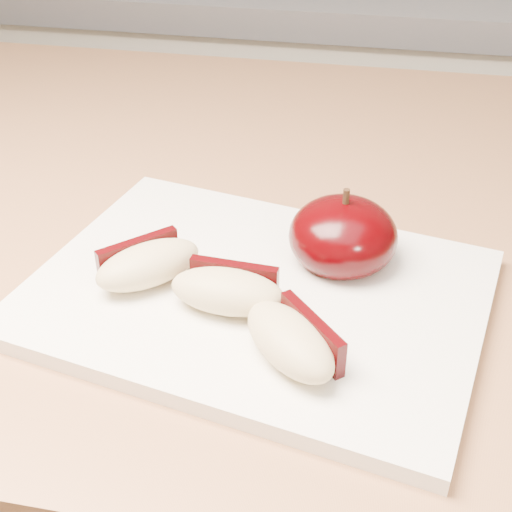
# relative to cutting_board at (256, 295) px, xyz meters

# --- Properties ---
(back_cabinet) EXTENTS (2.40, 0.62, 0.94)m
(back_cabinet) POSITION_rel_cutting_board_xyz_m (0.04, 0.84, -0.44)
(back_cabinet) COLOR silver
(back_cabinet) RESTS_ON ground
(cutting_board) EXTENTS (0.32, 0.26, 0.01)m
(cutting_board) POSITION_rel_cutting_board_xyz_m (0.00, 0.00, 0.00)
(cutting_board) COLOR white
(cutting_board) RESTS_ON island_counter
(apple_half) EXTENTS (0.10, 0.10, 0.06)m
(apple_half) POSITION_rel_cutting_board_xyz_m (0.05, 0.04, 0.02)
(apple_half) COLOR black
(apple_half) RESTS_ON cutting_board
(apple_wedge_a) EXTENTS (0.08, 0.08, 0.03)m
(apple_wedge_a) POSITION_rel_cutting_board_xyz_m (-0.07, -0.00, 0.02)
(apple_wedge_a) COLOR tan
(apple_wedge_a) RESTS_ON cutting_board
(apple_wedge_b) EXTENTS (0.07, 0.04, 0.03)m
(apple_wedge_b) POSITION_rel_cutting_board_xyz_m (-0.01, -0.02, 0.02)
(apple_wedge_b) COLOR tan
(apple_wedge_b) RESTS_ON cutting_board
(apple_wedge_c) EXTENTS (0.07, 0.08, 0.03)m
(apple_wedge_c) POSITION_rel_cutting_board_xyz_m (0.03, -0.06, 0.02)
(apple_wedge_c) COLOR tan
(apple_wedge_c) RESTS_ON cutting_board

